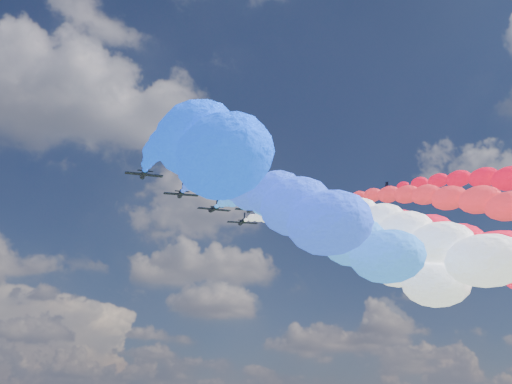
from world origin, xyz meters
name	(u,v)px	position (x,y,z in m)	size (l,w,h in m)	color
jet_0	(144,174)	(-30.02, -6.82, 109.05)	(8.86, 11.88, 2.62)	black
trail_0	(161,166)	(-30.02, -62.03, 88.20)	(6.28, 106.82, 46.05)	#0D42FF
jet_1	(181,194)	(-19.81, 4.61, 109.05)	(8.86, 11.88, 2.62)	black
trail_1	(216,198)	(-19.81, -50.60, 88.20)	(6.28, 106.82, 46.05)	blue
jet_2	(214,209)	(-9.57, 14.26, 109.05)	(8.86, 11.88, 2.62)	black
trail_2	(262,220)	(-9.57, -40.95, 88.20)	(6.28, 106.82, 46.05)	#2C76F5
jet_3	(251,209)	(0.53, 12.17, 109.05)	(8.86, 11.88, 2.62)	black
trail_3	(319,221)	(0.53, -43.04, 88.20)	(6.28, 106.82, 46.05)	white
jet_4	(242,222)	(0.61, 24.03, 109.05)	(8.86, 11.88, 2.62)	black
trail_4	(300,239)	(0.61, -31.18, 88.20)	(6.28, 106.82, 46.05)	white
jet_5	(277,215)	(8.89, 15.68, 109.05)	(8.86, 11.88, 2.62)	black
trail_5	(354,229)	(8.89, -39.53, 88.20)	(6.28, 106.82, 46.05)	#F51130
jet_6	(328,205)	(20.04, 3.61, 109.05)	(8.86, 11.88, 2.62)	black
trail_6	(439,214)	(20.04, -51.60, 88.20)	(6.28, 106.82, 46.05)	red
jet_7	(380,193)	(30.00, -7.86, 109.05)	(8.86, 11.88, 2.62)	black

